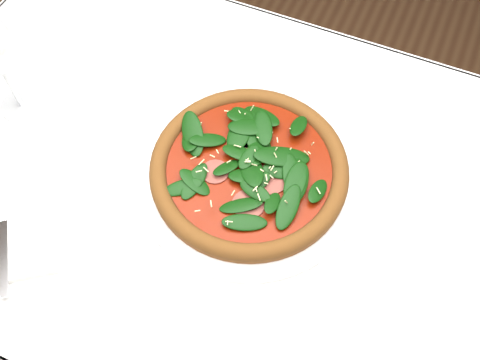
% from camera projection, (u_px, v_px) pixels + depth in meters
% --- Properties ---
extents(ground, '(6.00, 6.00, 0.00)m').
position_uv_depth(ground, '(229.00, 309.00, 1.55)').
color(ground, brown).
rests_on(ground, ground).
extents(dining_table, '(1.21, 0.81, 0.75)m').
position_uv_depth(dining_table, '(222.00, 203.00, 0.99)').
color(dining_table, white).
rests_on(dining_table, ground).
extents(plate, '(0.38, 0.38, 0.02)m').
position_uv_depth(plate, '(249.00, 174.00, 0.90)').
color(plate, white).
rests_on(plate, dining_table).
extents(pizza, '(0.44, 0.44, 0.04)m').
position_uv_depth(pizza, '(249.00, 167.00, 0.88)').
color(pizza, brown).
rests_on(pizza, plate).
extents(napkin, '(0.17, 0.15, 0.01)m').
position_uv_depth(napkin, '(5.00, 260.00, 0.82)').
color(napkin, white).
rests_on(napkin, dining_table).
extents(fork, '(0.11, 0.14, 0.00)m').
position_uv_depth(fork, '(3.00, 241.00, 0.83)').
color(fork, silver).
rests_on(fork, napkin).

